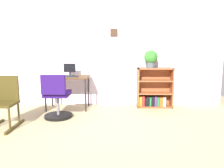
% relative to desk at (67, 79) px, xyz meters
% --- Properties ---
extents(ground_plane, '(6.24, 6.24, 0.00)m').
position_rel_desk_xyz_m(ground_plane, '(0.80, -1.74, -0.64)').
color(ground_plane, tan).
extents(wall_back, '(5.20, 0.12, 2.49)m').
position_rel_desk_xyz_m(wall_back, '(0.80, 0.41, 0.61)').
color(wall_back, silver).
rests_on(wall_back, ground_plane).
extents(desk, '(0.90, 0.54, 0.70)m').
position_rel_desk_xyz_m(desk, '(0.00, 0.00, 0.00)').
color(desk, '#4E351C').
rests_on(desk, ground_plane).
extents(monitor, '(0.25, 0.18, 0.26)m').
position_rel_desk_xyz_m(monitor, '(0.03, 0.09, 0.19)').
color(monitor, '#262628').
rests_on(monitor, desk).
extents(keyboard, '(0.43, 0.12, 0.02)m').
position_rel_desk_xyz_m(keyboard, '(0.03, -0.09, 0.07)').
color(keyboard, '#1D202D').
rests_on(keyboard, desk).
extents(office_chair, '(0.52, 0.55, 0.83)m').
position_rel_desk_xyz_m(office_chair, '(-0.05, -0.67, -0.28)').
color(office_chair, black).
rests_on(office_chair, ground_plane).
extents(rocking_chair, '(0.42, 0.64, 0.84)m').
position_rel_desk_xyz_m(rocking_chair, '(-0.80, -1.10, -0.21)').
color(rocking_chair, '#413713').
rests_on(rocking_chair, ground_plane).
extents(bookshelf_low, '(0.76, 0.30, 0.87)m').
position_rel_desk_xyz_m(bookshelf_low, '(1.87, 0.21, -0.26)').
color(bookshelf_low, '#98542F').
rests_on(bookshelf_low, ground_plane).
extents(potted_plant_on_shelf, '(0.29, 0.29, 0.38)m').
position_rel_desk_xyz_m(potted_plant_on_shelf, '(1.77, 0.16, 0.44)').
color(potted_plant_on_shelf, '#474C51').
rests_on(potted_plant_on_shelf, bookshelf_low).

